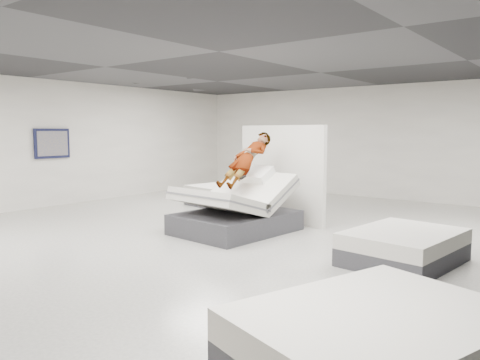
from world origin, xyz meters
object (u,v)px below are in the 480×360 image
Objects in this scene: person at (247,167)px; flat_bed_left_far at (228,196)px; flat_bed_right_near at (376,347)px; wall_poster at (52,143)px; hero_bed at (236,211)px; flat_bed_right_far at (404,247)px; remote at (243,177)px; divider_panel at (281,174)px.

flat_bed_left_far is (-2.11, 2.01, -0.97)m from person.
flat_bed_right_near is 2.56× the size of wall_poster.
hero_bed reaches higher than flat_bed_left_far.
flat_bed_right_far is 8.90m from wall_poster.
person is 0.44m from remote.
remote is 0.07× the size of flat_bed_right_far.
remote is 5.30m from flat_bed_right_near.
remote is 0.06× the size of flat_bed_right_near.
remote is 3.12m from flat_bed_right_far.
remote is 0.07× the size of flat_bed_left_far.
hero_bed is 1.56m from divider_panel.
wall_poster reaches higher than person.
person reaches higher than flat_bed_right_near.
hero_bed is at bearing 177.23° from flat_bed_right_far.
divider_panel is 1.19× the size of flat_bed_right_far.
divider_panel is 5.98m from wall_poster.
person reaches higher than flat_bed_right_far.
person is 1.15m from divider_panel.
divider_panel is 1.07× the size of flat_bed_left_far.
divider_panel is (0.07, 1.13, -0.21)m from person.
flat_bed_left_far is at bearing 136.68° from flat_bed_right_near.
wall_poster is at bearing -142.10° from flat_bed_left_far.
flat_bed_right_near is at bearing -17.92° from wall_poster.
person is 5.66m from wall_poster.
flat_bed_left_far is at bearing 166.16° from divider_panel.
person is 0.73× the size of flat_bed_left_far.
wall_poster is (-9.71, 3.14, 1.32)m from flat_bed_right_near.
remote is 3.40m from flat_bed_left_far.
wall_poster reaches higher than remote.
flat_bed_right_near reaches higher than flat_bed_right_far.
divider_panel reaches higher than flat_bed_right_far.
person is 1.61× the size of wall_poster.
wall_poster is (-8.79, -0.25, 1.36)m from flat_bed_right_far.
hero_bed is 0.94× the size of flat_bed_right_near.
flat_bed_right_far is (3.19, -0.46, -0.99)m from person.
person is 0.68× the size of divider_panel.
flat_bed_right_far is at bearing 3.44° from remote.
wall_poster reaches higher than flat_bed_right_far.
divider_panel is at bearing 17.96° from wall_poster.
flat_bed_left_far reaches higher than flat_bed_right_far.
divider_panel reaches higher than person.
hero_bed is 3.12m from flat_bed_left_far.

